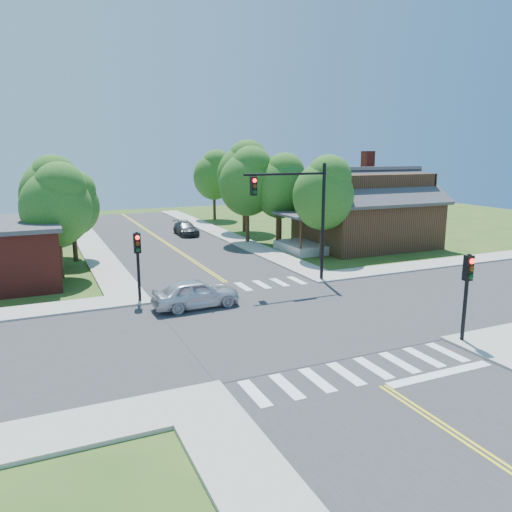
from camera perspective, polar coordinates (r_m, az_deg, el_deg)
name	(u,v)px	position (r m, az deg, el deg)	size (l,w,h in m)	color
ground	(282,320)	(23.93, 3.00, -7.36)	(100.00, 100.00, 0.00)	#2A4C17
road_ns	(282,320)	(23.92, 3.00, -7.31)	(10.00, 90.00, 0.04)	#2D2D30
road_ew	(282,320)	(23.92, 3.00, -7.30)	(90.00, 10.00, 0.04)	#2D2D30
intersection_patch	(282,320)	(23.93, 3.00, -7.36)	(10.20, 10.20, 0.06)	#2D2D30
sidewalk_ne	(360,241)	(45.11, 11.76, 1.66)	(40.00, 40.00, 0.14)	#9E9B93
crosswalk_north	(234,288)	(29.31, -2.54, -3.63)	(8.85, 2.00, 0.01)	white
crosswalk_south	(360,371)	(19.01, 11.77, -12.71)	(8.85, 2.00, 0.01)	white
centerline	(282,319)	(23.91, 3.00, -7.25)	(0.30, 90.00, 0.01)	yellow
stop_bar	(440,375)	(19.58, 20.33, -12.62)	(4.60, 0.45, 0.09)	white
signal_mast_ne	(299,204)	(29.53, 4.93, 5.95)	(5.30, 0.42, 7.20)	black
signal_pole_se	(467,281)	(22.16, 23.01, -2.70)	(0.34, 0.42, 3.80)	black
signal_pole_nw	(138,254)	(26.61, -13.37, 0.25)	(0.34, 0.42, 3.80)	black
house_ne	(366,207)	(42.98, 12.41, 5.52)	(13.05, 8.80, 7.11)	black
tree_e_a	(325,191)	(36.95, 7.85, 7.34)	(4.51, 4.29, 7.67)	#382314
tree_e_b	(281,185)	(42.86, 2.92, 8.16)	(4.59, 4.36, 7.80)	#382314
tree_e_c	(245,172)	(49.51, -1.28, 9.59)	(5.30, 5.04, 9.01)	#382314
tree_e_d	(215,174)	(58.83, -4.74, 9.35)	(4.78, 4.54, 8.13)	#382314
tree_w_a	(57,203)	(33.19, -21.76, 5.68)	(4.29, 4.08, 7.29)	#382314
tree_w_b	(52,191)	(40.01, -22.24, 6.91)	(4.51, 4.28, 7.67)	#382314
tree_w_c	(49,185)	(48.28, -22.58, 7.54)	(4.47, 4.25, 7.61)	#382314
tree_w_d	(46,182)	(56.72, -22.88, 7.81)	(4.29, 4.07, 7.29)	#382314
tree_house	(248,180)	(43.15, -0.87, 8.68)	(4.92, 4.67, 8.36)	#382314
tree_bldg	(73,202)	(38.14, -20.20, 5.78)	(3.87, 3.68, 6.58)	#382314
car_silver	(196,294)	(25.66, -6.88, -4.32)	(4.48, 1.91, 1.51)	silver
car_dgrey	(186,229)	(48.11, -8.01, 3.08)	(1.80, 4.29, 1.24)	#333539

